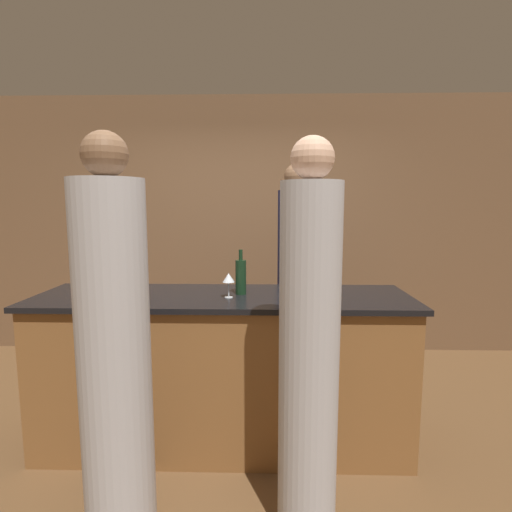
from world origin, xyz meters
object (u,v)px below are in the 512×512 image
Objects in this scene: wine_bottle_1 at (305,272)px; wine_bottle_2 at (317,286)px; guest_0 at (114,356)px; wine_bottle_0 at (241,276)px; guest_1 at (309,355)px; ice_bucket at (111,274)px; bartender at (296,287)px.

wine_bottle_2 is at bearing -85.08° from wine_bottle_1.
guest_0 is 7.16× the size of wine_bottle_2.
wine_bottle_0 reaches higher than wine_bottle_2.
ice_bucket is (-1.33, 0.99, 0.21)m from guest_1.
wine_bottle_2 is at bearing -16.84° from ice_bucket.
wine_bottle_1 reaches higher than wine_bottle_2.
wine_bottle_1 is at bearing 94.92° from wine_bottle_2.
guest_1 is at bearing -36.60° from ice_bucket.
guest_0 is 1.01m from wine_bottle_0.
wine_bottle_1 is 1.14× the size of wine_bottle_2.
wine_bottle_1 is at bearing 19.97° from wine_bottle_0.
guest_1 is (-0.05, -1.53, -0.01)m from bartender.
bartender is 1.00× the size of guest_0.
wine_bottle_0 is (0.56, 0.81, 0.24)m from guest_0.
wine_bottle_1 is (1.01, 0.97, 0.24)m from guest_0.
guest_1 is 0.61m from wine_bottle_2.
bartender reaches higher than guest_0.
guest_1 is at bearing -64.34° from wine_bottle_0.
bartender is 10.56× the size of ice_bucket.
guest_0 is 1.42m from wine_bottle_1.
wine_bottle_0 is 0.53m from wine_bottle_2.
ice_bucket is at bearing 178.15° from wine_bottle_1.
wine_bottle_2 is at bearing -25.37° from wine_bottle_0.
bartender is 0.99m from wine_bottle_2.
wine_bottle_1 is 0.39m from wine_bottle_2.
bartender is at bearing 59.98° from wine_bottle_0.
bartender reaches higher than wine_bottle_1.
wine_bottle_0 is at bearing 154.63° from wine_bottle_2.
ice_bucket is at bearing 143.40° from guest_1.
wine_bottle_1 is at bearing 43.97° from guest_0.
bartender reaches higher than wine_bottle_0.
wine_bottle_1 is at bearing 91.79° from bartender.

